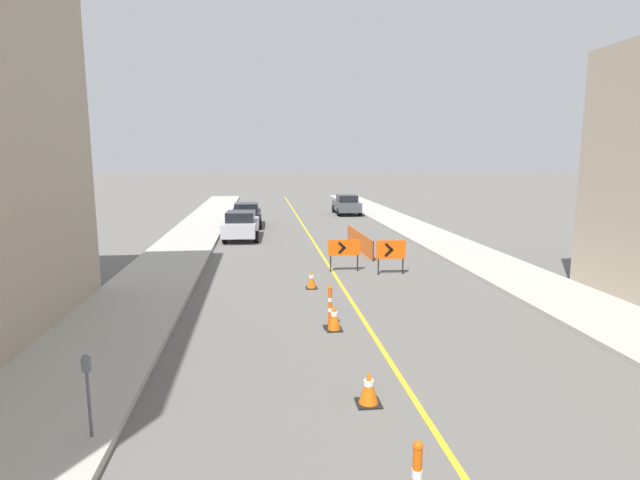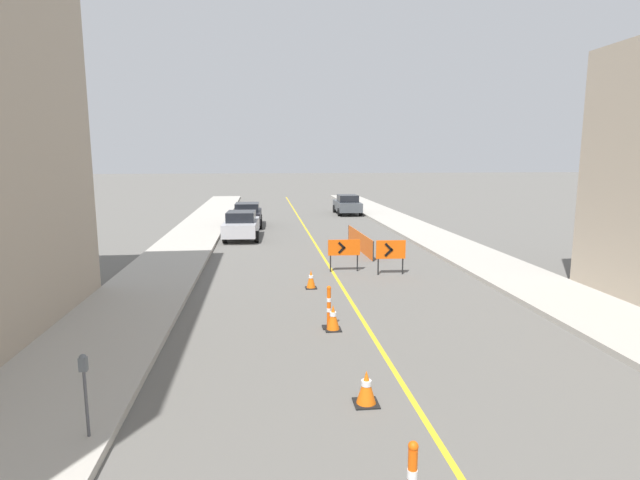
% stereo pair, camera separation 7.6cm
% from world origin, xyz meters
% --- Properties ---
extents(lane_stripe, '(0.12, 60.43, 0.01)m').
position_xyz_m(lane_stripe, '(0.00, 30.22, 0.00)').
color(lane_stripe, gold).
rests_on(lane_stripe, ground_plane).
extents(sidewalk_left, '(3.12, 60.43, 0.16)m').
position_xyz_m(sidewalk_left, '(-6.82, 30.22, 0.08)').
color(sidewalk_left, '#ADA89E').
rests_on(sidewalk_left, ground_plane).
extents(sidewalk_right, '(3.12, 60.43, 0.16)m').
position_xyz_m(sidewalk_right, '(6.82, 30.22, 0.08)').
color(sidewalk_right, '#ADA89E').
rests_on(sidewalk_right, ground_plane).
extents(traffic_cone_third, '(0.46, 0.46, 0.66)m').
position_xyz_m(traffic_cone_third, '(-0.91, 10.55, 0.33)').
color(traffic_cone_third, black).
rests_on(traffic_cone_third, ground_plane).
extents(traffic_cone_fourth, '(0.43, 0.43, 0.70)m').
position_xyz_m(traffic_cone_fourth, '(-0.95, 14.65, 0.35)').
color(traffic_cone_fourth, black).
rests_on(traffic_cone_fourth, ground_plane).
extents(traffic_cone_fifth, '(0.40, 0.40, 0.67)m').
position_xyz_m(traffic_cone_fifth, '(-1.12, 19.03, 0.33)').
color(traffic_cone_fifth, black).
rests_on(traffic_cone_fifth, ground_plane).
extents(delineator_post_rear, '(0.35, 0.35, 1.18)m').
position_xyz_m(delineator_post_rear, '(-1.04, 14.84, 0.51)').
color(delineator_post_rear, black).
rests_on(delineator_post_rear, ground_plane).
extents(arrow_barricade_primary, '(1.30, 0.10, 1.31)m').
position_xyz_m(arrow_barricade_primary, '(0.46, 21.50, 0.94)').
color(arrow_barricade_primary, '#EF560C').
rests_on(arrow_barricade_primary, ground_plane).
extents(arrow_barricade_secondary, '(1.17, 0.12, 1.37)m').
position_xyz_m(arrow_barricade_secondary, '(2.20, 20.76, 0.96)').
color(arrow_barricade_secondary, '#EF560C').
rests_on(arrow_barricade_secondary, ground_plane).
extents(safety_mesh_fence, '(0.22, 5.46, 0.92)m').
position_xyz_m(safety_mesh_fence, '(1.99, 25.98, 0.46)').
color(safety_mesh_fence, '#EF560C').
rests_on(safety_mesh_fence, ground_plane).
extents(parked_car_curb_near, '(2.01, 4.38, 1.59)m').
position_xyz_m(parked_car_curb_near, '(-3.98, 30.26, 0.80)').
color(parked_car_curb_near, '#B7B7BC').
rests_on(parked_car_curb_near, ground_plane).
extents(parked_car_curb_mid, '(1.94, 4.33, 1.59)m').
position_xyz_m(parked_car_curb_mid, '(-3.78, 35.50, 0.80)').
color(parked_car_curb_mid, black).
rests_on(parked_car_curb_mid, ground_plane).
extents(parked_car_curb_far, '(1.94, 4.32, 1.59)m').
position_xyz_m(parked_car_curb_far, '(4.10, 41.95, 0.80)').
color(parked_car_curb_far, '#474C51').
rests_on(parked_car_curb_far, ground_plane).
extents(parking_meter_near_curb, '(0.12, 0.11, 1.38)m').
position_xyz_m(parking_meter_near_curb, '(-5.61, 9.72, 1.14)').
color(parking_meter_near_curb, '#4C4C51').
rests_on(parking_meter_near_curb, sidewalk_left).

